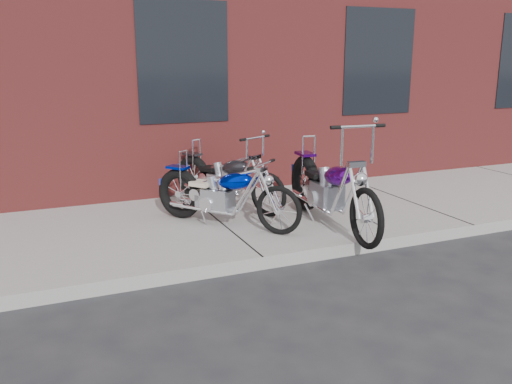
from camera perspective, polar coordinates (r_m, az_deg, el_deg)
name	(u,v)px	position (r m, az deg, el deg)	size (l,w,h in m)	color
ground	(263,270)	(6.00, 0.74, -8.20)	(120.00, 120.00, 0.00)	#25262C
sidewalk	(218,226)	(7.29, -3.99, -3.56)	(22.00, 3.00, 0.15)	gray
chopper_purple	(330,192)	(6.99, 7.81, 0.00)	(0.60, 2.46, 1.38)	black
chopper_blue	(223,196)	(6.96, -3.49, -0.47)	(1.41, 1.73, 0.93)	black
chopper_third	(226,181)	(7.87, -3.19, 1.20)	(1.04, 1.95, 1.08)	black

